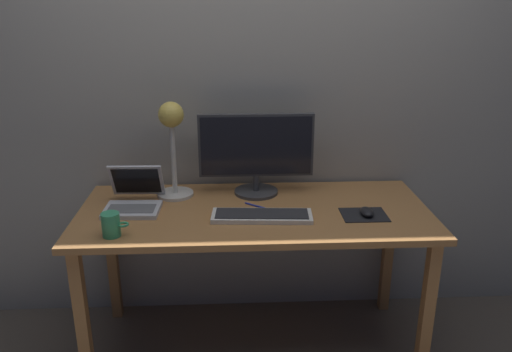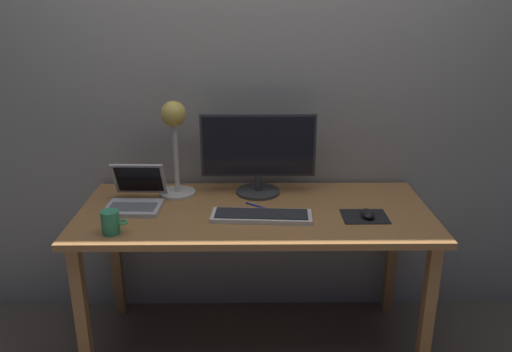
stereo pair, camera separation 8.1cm
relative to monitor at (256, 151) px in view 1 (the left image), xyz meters
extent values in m
plane|color=brown|center=(-0.02, -0.21, -0.96)|extent=(4.80, 4.80, 0.00)
cube|color=#9E998E|center=(-0.02, 0.19, 0.34)|extent=(4.80, 0.06, 2.60)
cube|color=#A8703D|center=(-0.02, -0.21, -0.23)|extent=(1.60, 0.70, 0.03)
cube|color=#A8703D|center=(-0.76, -0.50, -0.60)|extent=(0.05, 0.05, 0.71)
cube|color=#A8703D|center=(0.72, -0.50, -0.60)|extent=(0.05, 0.05, 0.71)
cube|color=#A8703D|center=(-0.76, 0.08, -0.60)|extent=(0.05, 0.05, 0.71)
cube|color=#A8703D|center=(0.72, 0.08, -0.60)|extent=(0.05, 0.05, 0.71)
cylinder|color=#38383A|center=(0.00, 0.00, -0.21)|extent=(0.21, 0.21, 0.01)
cylinder|color=#38383A|center=(0.00, 0.00, -0.16)|extent=(0.03, 0.03, 0.08)
cube|color=#38383A|center=(0.00, 0.00, 0.03)|extent=(0.55, 0.03, 0.31)
cube|color=black|center=(0.00, -0.02, 0.03)|extent=(0.53, 0.00, 0.28)
cube|color=silver|center=(0.01, -0.30, -0.21)|extent=(0.45, 0.17, 0.02)
cube|color=#28282B|center=(0.01, -0.30, -0.20)|extent=(0.41, 0.14, 0.01)
cube|color=silver|center=(-0.57, -0.20, -0.21)|extent=(0.25, 0.19, 0.02)
cube|color=slate|center=(-0.57, -0.22, -0.20)|extent=(0.21, 0.11, 0.00)
cube|color=silver|center=(-0.57, -0.07, -0.12)|extent=(0.25, 0.10, 0.17)
cube|color=black|center=(-0.57, -0.07, -0.12)|extent=(0.22, 0.09, 0.15)
cylinder|color=beige|center=(-0.40, -0.01, -0.21)|extent=(0.18, 0.18, 0.01)
cylinder|color=silver|center=(-0.40, -0.01, -0.02)|extent=(0.02, 0.02, 0.36)
sphere|color=gold|center=(-0.40, -0.01, 0.18)|extent=(0.12, 0.12, 0.12)
sphere|color=#FFEAB2|center=(-0.40, -0.02, 0.15)|extent=(0.04, 0.04, 0.04)
cube|color=black|center=(0.47, -0.30, -0.22)|extent=(0.20, 0.16, 0.00)
ellipsoid|color=black|center=(0.48, -0.30, -0.20)|extent=(0.06, 0.10, 0.03)
cylinder|color=#339966|center=(-0.61, -0.45, -0.17)|extent=(0.07, 0.07, 0.10)
torus|color=#339966|center=(-0.56, -0.45, -0.17)|extent=(0.05, 0.05, 0.01)
cylinder|color=#2633A5|center=(0.00, -0.18, -0.21)|extent=(0.12, 0.09, 0.01)
camera|label=1|loc=(-0.12, -2.35, 0.70)|focal=35.78mm
camera|label=2|loc=(-0.04, -2.35, 0.70)|focal=35.78mm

